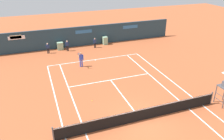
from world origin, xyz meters
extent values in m
plane|color=#A8512D|center=(0.00, 0.00, 0.00)|extent=(80.00, 80.00, 0.00)
cube|color=white|center=(0.00, 11.70, 0.00)|extent=(10.60, 0.10, 0.01)
cube|color=white|center=(-5.30, 0.00, 0.00)|extent=(0.10, 23.40, 0.01)
cube|color=white|center=(-4.00, 0.00, 0.00)|extent=(0.10, 23.40, 0.01)
cube|color=white|center=(4.00, 0.00, 0.00)|extent=(0.10, 23.40, 0.01)
cube|color=white|center=(5.30, 0.00, 0.00)|extent=(0.10, 23.40, 0.01)
cube|color=white|center=(0.00, 6.40, 0.00)|extent=(8.00, 0.10, 0.01)
cube|color=white|center=(0.00, 3.20, 0.00)|extent=(0.10, 6.40, 0.01)
cube|color=white|center=(0.00, 11.55, 0.00)|extent=(0.10, 0.24, 0.01)
cylinder|color=#4C4C51|center=(-6.00, 0.00, 0.53)|extent=(0.10, 0.10, 1.07)
cylinder|color=#4C4C51|center=(6.00, 0.00, 0.53)|extent=(0.10, 0.10, 1.07)
cube|color=black|center=(0.00, 0.00, 0.47)|extent=(12.00, 0.03, 0.95)
cube|color=white|center=(0.00, 0.00, 0.92)|extent=(12.00, 0.04, 0.06)
cube|color=#233D4C|center=(0.00, 17.00, 1.29)|extent=(25.00, 0.24, 2.58)
cube|color=beige|center=(-8.22, 16.86, 2.05)|extent=(1.27, 0.02, 0.44)
cube|color=#2D6BA8|center=(0.03, 16.86, 1.91)|extent=(2.18, 0.02, 0.44)
cube|color=white|center=(-8.15, 16.86, 1.96)|extent=(1.91, 0.02, 0.44)
cube|color=#2D6BA8|center=(6.67, 16.86, 1.95)|extent=(2.22, 0.02, 0.44)
cube|color=#8CB793|center=(-3.21, 16.45, 0.48)|extent=(0.72, 0.70, 0.96)
cube|color=#8CB793|center=(2.78, 16.45, 0.52)|extent=(0.60, 0.70, 1.04)
cylinder|color=#47474C|center=(6.44, -0.79, 0.75)|extent=(0.07, 0.07, 1.50)
cylinder|color=#47474C|center=(6.44, 0.11, 0.75)|extent=(0.07, 0.07, 1.50)
cylinder|color=#47474C|center=(7.34, 0.11, 0.75)|extent=(0.07, 0.07, 1.50)
cylinder|color=#47474C|center=(6.44, -0.34, 0.45)|extent=(0.04, 0.81, 0.04)
cylinder|color=#47474C|center=(6.44, -0.34, 0.90)|extent=(0.04, 0.81, 0.04)
cylinder|color=blue|center=(-1.80, 10.34, 0.40)|extent=(0.13, 0.13, 0.81)
cylinder|color=blue|center=(-1.98, 10.36, 0.40)|extent=(0.13, 0.13, 0.81)
cube|color=blue|center=(-1.89, 10.35, 1.09)|extent=(0.39, 0.25, 0.57)
sphere|color=tan|center=(-1.89, 10.35, 1.49)|extent=(0.22, 0.22, 0.22)
cylinder|color=blue|center=(-1.67, 10.32, 1.05)|extent=(0.08, 0.08, 0.55)
cylinder|color=tan|center=(-2.15, 10.10, 1.32)|extent=(0.15, 0.55, 0.08)
cylinder|color=black|center=(-2.18, 9.83, 1.43)|extent=(0.03, 0.03, 0.22)
torus|color=#DB3838|center=(-2.18, 9.83, 1.68)|extent=(0.30, 0.06, 0.30)
cylinder|color=silver|center=(-2.18, 9.83, 1.68)|extent=(0.26, 0.04, 0.26)
cylinder|color=black|center=(-2.36, 15.56, 0.35)|extent=(0.11, 0.11, 0.69)
cylinder|color=black|center=(-2.51, 15.58, 0.35)|extent=(0.11, 0.11, 0.69)
cube|color=navy|center=(-2.43, 15.57, 0.93)|extent=(0.33, 0.20, 0.48)
sphere|color=beige|center=(-2.43, 15.57, 1.27)|extent=(0.19, 0.19, 0.19)
cylinder|color=navy|center=(-2.24, 15.55, 0.90)|extent=(0.07, 0.07, 0.47)
cylinder|color=navy|center=(-2.62, 15.59, 0.90)|extent=(0.07, 0.07, 0.47)
cylinder|color=black|center=(-4.72, 15.57, 0.33)|extent=(0.11, 0.11, 0.66)
cylinder|color=black|center=(-4.87, 15.57, 0.33)|extent=(0.11, 0.11, 0.66)
cube|color=navy|center=(-4.79, 15.57, 0.89)|extent=(0.30, 0.17, 0.46)
sphere|color=beige|center=(-4.79, 15.57, 1.22)|extent=(0.18, 0.18, 0.18)
cylinder|color=navy|center=(-4.61, 15.57, 0.86)|extent=(0.07, 0.07, 0.45)
cylinder|color=navy|center=(-4.98, 15.56, 0.86)|extent=(0.07, 0.07, 0.45)
cylinder|color=black|center=(1.20, 15.58, 0.33)|extent=(0.11, 0.11, 0.65)
cylinder|color=black|center=(1.05, 15.56, 0.33)|extent=(0.11, 0.11, 0.65)
cube|color=navy|center=(1.13, 15.57, 0.88)|extent=(0.31, 0.20, 0.46)
sphere|color=tan|center=(1.13, 15.57, 1.20)|extent=(0.18, 0.18, 0.18)
cylinder|color=navy|center=(1.31, 15.59, 0.85)|extent=(0.07, 0.07, 0.44)
cylinder|color=navy|center=(0.95, 15.54, 0.85)|extent=(0.07, 0.07, 0.44)
sphere|color=#CCE033|center=(-1.20, 9.69, 0.03)|extent=(0.07, 0.07, 0.07)
sphere|color=#CCE033|center=(-2.59, 3.54, 0.03)|extent=(0.07, 0.07, 0.07)
camera|label=1|loc=(-6.28, -11.24, 9.95)|focal=36.04mm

